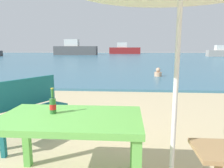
% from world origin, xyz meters
% --- Properties ---
extents(sea_water, '(120.00, 50.00, 0.08)m').
position_xyz_m(sea_water, '(0.00, 30.00, 0.04)').
color(sea_water, '#386B84').
rests_on(sea_water, ground_plane).
extents(picnic_table_green, '(1.40, 0.80, 0.76)m').
position_xyz_m(picnic_table_green, '(-0.41, 0.21, 0.65)').
color(picnic_table_green, '#60B24C').
rests_on(picnic_table_green, ground_plane).
extents(beer_bottle_amber, '(0.07, 0.07, 0.26)m').
position_xyz_m(beer_bottle_amber, '(-0.61, 0.28, 0.85)').
color(beer_bottle_amber, '#2D662D').
rests_on(beer_bottle_amber, picnic_table_green).
extents(side_table_wood, '(0.44, 0.44, 0.54)m').
position_xyz_m(side_table_wood, '(0.97, 0.06, 0.35)').
color(side_table_wood, '#9E7A51').
rests_on(side_table_wood, ground_plane).
extents(bench_teal_center, '(0.89, 1.23, 0.95)m').
position_xyz_m(bench_teal_center, '(-1.38, 1.30, 0.54)').
color(bench_teal_center, '#196066').
rests_on(bench_teal_center, ground_plane).
extents(swimmer_person, '(0.34, 0.34, 0.41)m').
position_xyz_m(swimmer_person, '(1.59, 8.29, 0.24)').
color(swimmer_person, tan).
rests_on(swimmer_person, sea_water).
extents(boat_sailboat, '(4.66, 1.27, 1.70)m').
position_xyz_m(boat_sailboat, '(14.51, 31.65, 0.69)').
color(boat_sailboat, gray).
rests_on(boat_sailboat, sea_water).
extents(boat_ferry, '(7.74, 2.11, 2.81)m').
position_xyz_m(boat_ferry, '(-9.44, 36.69, 1.09)').
color(boat_ferry, '#4C4C4C').
rests_on(boat_ferry, sea_water).
extents(boat_fishing_trawler, '(6.65, 1.81, 2.42)m').
position_xyz_m(boat_fishing_trawler, '(-0.57, 44.74, 0.95)').
color(boat_fishing_trawler, maroon).
rests_on(boat_fishing_trawler, sea_water).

